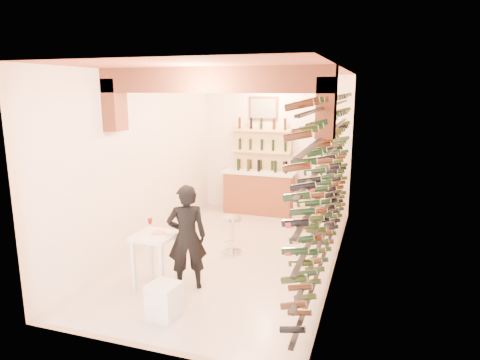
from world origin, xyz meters
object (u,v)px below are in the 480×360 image
(tasting_table, at_px, (155,244))
(crate_lower, at_px, (308,222))
(person, at_px, (187,237))
(wine_rack, at_px, (325,175))
(chrome_barstool, at_px, (232,232))
(white_stool, at_px, (164,300))
(back_counter, at_px, (259,191))

(tasting_table, height_order, crate_lower, tasting_table)
(person, bearing_deg, wine_rack, -169.39)
(wine_rack, bearing_deg, crate_lower, 106.31)
(tasting_table, height_order, chrome_barstool, tasting_table)
(crate_lower, bearing_deg, chrome_barstool, -122.42)
(person, bearing_deg, tasting_table, -10.81)
(white_stool, xyz_separation_m, person, (-0.06, 0.85, 0.56))
(tasting_table, distance_m, person, 0.48)
(white_stool, height_order, crate_lower, white_stool)
(white_stool, distance_m, chrome_barstool, 2.37)
(back_counter, bearing_deg, chrome_barstool, -84.95)
(crate_lower, bearing_deg, wine_rack, -73.69)
(wine_rack, distance_m, white_stool, 3.15)
(chrome_barstool, bearing_deg, person, -96.52)
(person, xyz_separation_m, chrome_barstool, (0.17, 1.51, -0.40))
(crate_lower, bearing_deg, back_counter, 146.44)
(white_stool, xyz_separation_m, crate_lower, (1.19, 4.06, -0.07))
(tasting_table, xyz_separation_m, person, (0.45, 0.14, 0.11))
(back_counter, xyz_separation_m, tasting_table, (-0.39, -4.22, 0.15))
(person, bearing_deg, chrome_barstool, -124.81)
(chrome_barstool, bearing_deg, back_counter, 95.05)
(white_stool, bearing_deg, crate_lower, 73.65)
(tasting_table, distance_m, crate_lower, 3.80)
(tasting_table, height_order, person, person)
(back_counter, height_order, chrome_barstool, back_counter)
(wine_rack, bearing_deg, chrome_barstool, 177.38)
(white_stool, bearing_deg, chrome_barstool, 87.36)
(white_stool, xyz_separation_m, chrome_barstool, (0.11, 2.36, 0.16))
(back_counter, relative_size, chrome_barstool, 2.54)
(wine_rack, xyz_separation_m, person, (-1.78, -1.43, -0.76))
(wine_rack, relative_size, white_stool, 12.51)
(wine_rack, relative_size, back_counter, 3.35)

